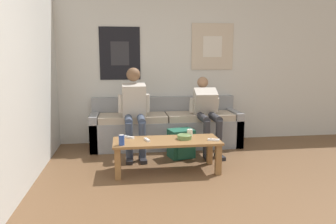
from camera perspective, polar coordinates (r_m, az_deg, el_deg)
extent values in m
plane|color=brown|center=(3.06, 9.00, -18.43)|extent=(18.00, 18.00, 0.00)
cube|color=silver|center=(5.51, 0.63, 8.06)|extent=(10.00, 0.05, 2.55)
cube|color=black|center=(5.42, -8.38, 10.05)|extent=(0.65, 0.01, 0.84)
cube|color=#2D2D33|center=(5.41, -8.38, 10.05)|extent=(0.29, 0.01, 0.38)
cube|color=beige|center=(5.62, 7.75, 11.21)|extent=(0.71, 0.01, 0.76)
cube|color=silver|center=(5.62, 7.77, 11.22)|extent=(0.32, 0.01, 0.34)
cube|color=gray|center=(5.50, -0.70, -1.27)|extent=(2.36, 0.13, 0.77)
cube|color=gray|center=(5.21, -0.24, -3.78)|extent=(2.36, 0.55, 0.44)
cube|color=gray|center=(5.17, -12.65, -3.44)|extent=(0.12, 0.55, 0.56)
cube|color=gray|center=(5.46, 11.52, -2.71)|extent=(0.12, 0.55, 0.56)
cube|color=#B2A38E|center=(5.11, -6.14, -1.03)|extent=(1.04, 0.51, 0.10)
cube|color=#B2A38E|center=(5.25, 5.51, -0.73)|extent=(1.04, 0.51, 0.10)
cube|color=olive|center=(4.09, -0.23, -5.10)|extent=(1.33, 0.52, 0.03)
cube|color=olive|center=(4.31, -8.69, -7.24)|extent=(0.07, 0.07, 0.37)
cube|color=olive|center=(4.46, 7.25, -6.63)|extent=(0.07, 0.07, 0.37)
cube|color=olive|center=(3.92, -8.76, -8.97)|extent=(0.07, 0.07, 0.37)
cube|color=olive|center=(4.08, 8.74, -8.21)|extent=(0.07, 0.07, 0.37)
cylinder|color=#384256|center=(4.69, -6.89, -1.40)|extent=(0.11, 0.41, 0.11)
cylinder|color=#384256|center=(4.55, -6.78, -5.06)|extent=(0.10, 0.10, 0.51)
cube|color=#232328|center=(4.55, -6.69, -8.40)|extent=(0.11, 0.25, 0.05)
cylinder|color=#384256|center=(4.70, -4.70, -1.35)|extent=(0.11, 0.41, 0.11)
cylinder|color=#384256|center=(4.55, -4.50, -5.00)|extent=(0.10, 0.10, 0.51)
cube|color=#232328|center=(4.56, -4.41, -8.33)|extent=(0.11, 0.25, 0.05)
cube|color=beige|center=(4.90, -5.95, 1.97)|extent=(0.35, 0.31, 0.52)
sphere|color=brown|center=(4.93, -6.06, 6.50)|extent=(0.21, 0.21, 0.21)
cylinder|color=beige|center=(4.90, -8.21, 1.47)|extent=(0.08, 0.10, 0.28)
cylinder|color=beige|center=(4.91, -3.68, 1.57)|extent=(0.08, 0.10, 0.28)
cylinder|color=#2D2D33|center=(4.83, 6.17, -1.07)|extent=(0.11, 0.42, 0.11)
cylinder|color=#2D2D33|center=(4.69, 6.74, -4.62)|extent=(0.10, 0.10, 0.51)
cube|color=#232328|center=(4.69, 6.89, -7.85)|extent=(0.11, 0.25, 0.05)
cylinder|color=#2D2D33|center=(4.88, 8.23, -1.01)|extent=(0.11, 0.42, 0.11)
cylinder|color=#2D2D33|center=(4.73, 8.85, -4.52)|extent=(0.10, 0.10, 0.51)
cube|color=#232328|center=(4.74, 9.02, -7.72)|extent=(0.11, 0.25, 0.05)
cube|color=beige|center=(5.10, 6.38, 1.64)|extent=(0.35, 0.38, 0.47)
sphere|color=#9E7556|center=(5.21, 6.06, 5.15)|extent=(0.17, 0.17, 0.17)
cylinder|color=beige|center=(5.08, 4.21, 1.20)|extent=(0.08, 0.13, 0.24)
cylinder|color=beige|center=(5.18, 8.42, 1.27)|extent=(0.08, 0.13, 0.24)
cube|color=#1E5642|center=(4.70, 2.29, -5.48)|extent=(0.39, 0.34, 0.41)
cube|color=#1E5642|center=(4.62, 2.89, -6.92)|extent=(0.25, 0.15, 0.18)
cylinder|color=#607F47|center=(4.14, 2.88, -4.37)|extent=(0.18, 0.18, 0.05)
torus|color=#607F47|center=(4.13, 2.88, -4.08)|extent=(0.19, 0.19, 0.02)
cylinder|color=silver|center=(4.26, 3.82, -3.65)|extent=(0.07, 0.07, 0.09)
cylinder|color=black|center=(4.25, 3.83, -2.95)|extent=(0.00, 0.00, 0.01)
cylinder|color=#28479E|center=(3.88, -8.08, -4.87)|extent=(0.07, 0.07, 0.12)
cylinder|color=silver|center=(3.86, -8.11, -3.98)|extent=(0.06, 0.06, 0.00)
cube|color=white|center=(4.06, -3.67, -4.85)|extent=(0.07, 0.15, 0.02)
cylinder|color=#333842|center=(4.09, -3.82, -4.55)|extent=(0.01, 0.01, 0.00)
cube|color=white|center=(4.21, -6.81, -4.36)|extent=(0.14, 0.11, 0.02)
cylinder|color=#333842|center=(4.22, -7.17, -4.13)|extent=(0.01, 0.01, 0.00)
cube|color=white|center=(4.09, 7.94, -4.82)|extent=(0.15, 0.09, 0.02)
cylinder|color=#333842|center=(4.09, 7.49, -4.61)|extent=(0.01, 0.01, 0.00)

